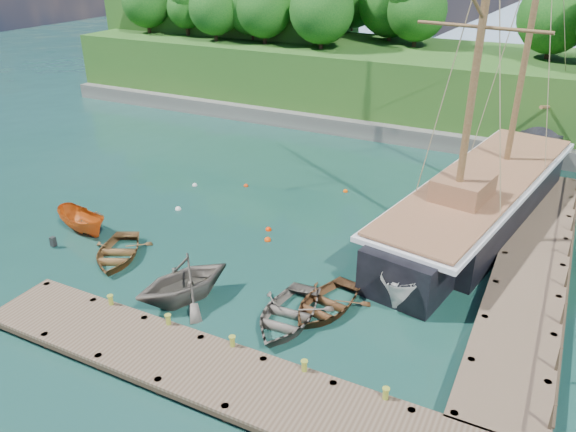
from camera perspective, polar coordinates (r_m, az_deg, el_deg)
name	(u,v)px	position (r m, az deg, el deg)	size (l,w,h in m)	color
ground	(254,281)	(26.57, -3.43, -6.59)	(160.00, 160.00, 0.00)	#12382A
dock_near	(212,372)	(21.09, -7.72, -15.44)	(20.00, 3.20, 1.10)	brown
dock_east	(533,261)	(29.66, 23.61, -4.25)	(3.20, 24.00, 1.10)	brown
bollard_0	(113,316)	(25.38, -17.32, -9.66)	(0.26, 0.26, 0.45)	olive
bollard_1	(170,336)	(23.67, -11.89, -11.84)	(0.26, 0.26, 0.45)	olive
bollard_2	(233,358)	(22.24, -5.58, -14.20)	(0.26, 0.26, 0.45)	olive
bollard_3	(304,383)	(21.13, 1.64, -16.64)	(0.26, 0.26, 0.45)	olive
bollard_4	(384,412)	(20.41, 9.71, -19.01)	(0.26, 0.26, 0.45)	olive
rowboat_0	(118,258)	(29.59, -16.91, -4.12)	(3.00, 4.20, 0.87)	brown
rowboat_1	(185,300)	(25.66, -10.44, -8.36)	(3.82, 4.43, 2.34)	#5D554C
rowboat_2	(325,309)	(24.69, 3.81, -9.46)	(2.99, 4.19, 0.87)	#4F3019
rowboat_3	(287,321)	(23.95, -0.11, -10.66)	(3.23, 4.53, 0.94)	#5B534B
motorboat_orange	(84,232)	(32.78, -19.99, -1.52)	(1.44, 3.82, 1.47)	#C45113
cabin_boat_white	(414,294)	(26.26, 12.71, -7.71)	(1.93, 5.14, 1.99)	silver
schooner	(479,203)	(33.28, 18.88, 1.21)	(8.44, 27.21, 20.03)	black
mooring_buoy_0	(178,210)	(33.99, -11.10, 0.65)	(0.36, 0.36, 0.36)	silver
mooring_buoy_1	(268,230)	(31.01, -2.00, -1.44)	(0.34, 0.34, 0.34)	#EA2B00
mooring_buoy_2	(268,240)	(29.95, -2.08, -2.50)	(0.36, 0.36, 0.36)	#D33D06
mooring_buoy_3	(374,234)	(30.93, 8.69, -1.83)	(0.34, 0.34, 0.34)	silver
mooring_buoy_4	(246,186)	(36.68, -4.29, 3.04)	(0.30, 0.30, 0.30)	red
mooring_buoy_5	(345,192)	(35.94, 5.86, 2.47)	(0.30, 0.30, 0.30)	#E64C00
mooring_buoy_6	(195,186)	(37.15, -9.45, 3.05)	(0.33, 0.33, 0.33)	silver
headland	(299,43)	(56.81, 1.16, 17.21)	(51.00, 19.31, 12.90)	#474744
distant_ridge	(529,20)	(90.04, 23.28, 17.79)	(117.00, 40.00, 10.00)	#728CA5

